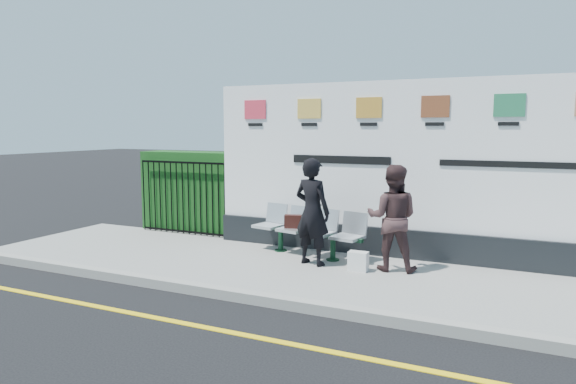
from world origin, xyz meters
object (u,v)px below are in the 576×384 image
at_px(billboard, 433,183).
at_px(woman_left, 312,212).
at_px(bench, 306,243).
at_px(woman_right, 392,218).

relative_size(billboard, woman_left, 4.61).
relative_size(bench, woman_left, 1.22).
bearing_deg(woman_right, bench, -18.14).
height_order(billboard, woman_right, billboard).
xyz_separation_m(billboard, bench, (-2.03, -0.62, -1.07)).
bearing_deg(billboard, woman_right, -117.08).
relative_size(billboard, bench, 3.79).
bearing_deg(woman_left, bench, -44.42).
bearing_deg(bench, woman_left, -45.27).
height_order(bench, woman_right, woman_right).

